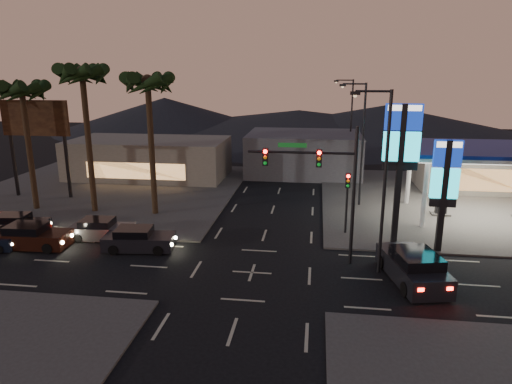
# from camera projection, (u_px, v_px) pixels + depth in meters

# --- Properties ---
(ground) EXTENTS (140.00, 140.00, 0.00)m
(ground) POSITION_uv_depth(u_px,v_px,m) (252.00, 273.00, 25.45)
(ground) COLOR black
(ground) RESTS_ON ground
(corner_lot_ne) EXTENTS (24.00, 24.00, 0.12)m
(corner_lot_ne) POSITION_uv_depth(u_px,v_px,m) (465.00, 203.00, 38.69)
(corner_lot_ne) COLOR #47443F
(corner_lot_ne) RESTS_ON ground
(corner_lot_nw) EXTENTS (24.00, 24.00, 0.12)m
(corner_lot_nw) POSITION_uv_depth(u_px,v_px,m) (108.00, 190.00, 42.81)
(corner_lot_nw) COLOR #47443F
(corner_lot_nw) RESTS_ON ground
(gas_station) EXTENTS (12.20, 8.20, 5.47)m
(gas_station) POSITION_uv_depth(u_px,v_px,m) (490.00, 152.00, 33.57)
(gas_station) COLOR silver
(gas_station) RESTS_ON ground
(convenience_store) EXTENTS (10.00, 6.00, 4.00)m
(convenience_store) POSITION_uv_depth(u_px,v_px,m) (473.00, 169.00, 42.72)
(convenience_store) COLOR #726B5B
(convenience_store) RESTS_ON ground
(pylon_sign_tall) EXTENTS (2.20, 0.35, 9.00)m
(pylon_sign_tall) POSITION_uv_depth(u_px,v_px,m) (401.00, 147.00, 27.97)
(pylon_sign_tall) COLOR black
(pylon_sign_tall) RESTS_ON ground
(pylon_sign_short) EXTENTS (1.60, 0.35, 7.00)m
(pylon_sign_short) POSITION_uv_depth(u_px,v_px,m) (445.00, 179.00, 27.14)
(pylon_sign_short) COLOR black
(pylon_sign_short) RESTS_ON ground
(traffic_signal_mast) EXTENTS (6.10, 0.39, 8.00)m
(traffic_signal_mast) POSITION_uv_depth(u_px,v_px,m) (323.00, 175.00, 25.52)
(traffic_signal_mast) COLOR black
(traffic_signal_mast) RESTS_ON ground
(pedestal_signal) EXTENTS (0.32, 0.39, 4.30)m
(pedestal_signal) POSITION_uv_depth(u_px,v_px,m) (347.00, 193.00, 30.67)
(pedestal_signal) COLOR black
(pedestal_signal) RESTS_ON ground
(streetlight_near) EXTENTS (2.14, 0.25, 10.00)m
(streetlight_near) POSITION_uv_depth(u_px,v_px,m) (382.00, 172.00, 24.05)
(streetlight_near) COLOR black
(streetlight_near) RESTS_ON ground
(streetlight_mid) EXTENTS (2.14, 0.25, 10.00)m
(streetlight_mid) POSITION_uv_depth(u_px,v_px,m) (360.00, 138.00, 36.50)
(streetlight_mid) COLOR black
(streetlight_mid) RESTS_ON ground
(streetlight_far) EXTENTS (2.14, 0.25, 10.00)m
(streetlight_far) POSITION_uv_depth(u_px,v_px,m) (349.00, 119.00, 49.91)
(streetlight_far) COLOR black
(streetlight_far) RESTS_ON ground
(palm_a) EXTENTS (4.41, 4.41, 10.86)m
(palm_a) POSITION_uv_depth(u_px,v_px,m) (148.00, 92.00, 33.26)
(palm_a) COLOR black
(palm_a) RESTS_ON ground
(palm_b) EXTENTS (4.41, 4.41, 11.46)m
(palm_b) POSITION_uv_depth(u_px,v_px,m) (83.00, 84.00, 33.77)
(palm_b) COLOR black
(palm_b) RESTS_ON ground
(palm_c) EXTENTS (4.41, 4.41, 10.26)m
(palm_c) POSITION_uv_depth(u_px,v_px,m) (23.00, 98.00, 34.69)
(palm_c) COLOR black
(palm_c) RESTS_ON ground
(billboard) EXTENTS (6.00, 0.30, 8.50)m
(billboard) POSITION_uv_depth(u_px,v_px,m) (36.00, 126.00, 38.89)
(billboard) COLOR black
(billboard) RESTS_ON ground
(building_far_west) EXTENTS (16.00, 8.00, 4.00)m
(building_far_west) POSITION_uv_depth(u_px,v_px,m) (150.00, 158.00, 47.79)
(building_far_west) COLOR #726B5B
(building_far_west) RESTS_ON ground
(building_far_mid) EXTENTS (12.00, 9.00, 4.40)m
(building_far_mid) POSITION_uv_depth(u_px,v_px,m) (304.00, 153.00, 49.52)
(building_far_mid) COLOR #4C4C51
(building_far_mid) RESTS_ON ground
(hill_left) EXTENTS (40.00, 40.00, 6.00)m
(hill_left) POSITION_uv_depth(u_px,v_px,m) (165.00, 114.00, 85.33)
(hill_left) COLOR black
(hill_left) RESTS_ON ground
(hill_right) EXTENTS (50.00, 50.00, 5.00)m
(hill_right) POSITION_uv_depth(u_px,v_px,m) (384.00, 120.00, 80.32)
(hill_right) COLOR black
(hill_right) RESTS_ON ground
(hill_center) EXTENTS (60.00, 60.00, 4.00)m
(hill_center) POSITION_uv_depth(u_px,v_px,m) (299.00, 121.00, 82.38)
(hill_center) COLOR black
(hill_center) RESTS_ON ground
(car_lane_a_front) EXTENTS (4.57, 2.24, 1.45)m
(car_lane_a_front) POSITION_uv_depth(u_px,v_px,m) (138.00, 240.00, 28.51)
(car_lane_a_front) COLOR black
(car_lane_a_front) RESTS_ON ground
(car_lane_a_mid) EXTENTS (4.78, 2.16, 1.53)m
(car_lane_a_mid) POSITION_uv_depth(u_px,v_px,m) (31.00, 237.00, 28.91)
(car_lane_a_mid) COLOR black
(car_lane_a_mid) RESTS_ON ground
(car_lane_b_front) EXTENTS (4.33, 2.02, 1.38)m
(car_lane_b_front) POSITION_uv_depth(u_px,v_px,m) (101.00, 230.00, 30.40)
(car_lane_b_front) COLOR #545457
(car_lane_b_front) RESTS_ON ground
(car_lane_b_mid) EXTENTS (4.29, 2.11, 1.36)m
(car_lane_b_mid) POSITION_uv_depth(u_px,v_px,m) (17.00, 225.00, 31.45)
(car_lane_b_mid) COLOR black
(car_lane_b_mid) RESTS_ON ground
(suv_station) EXTENTS (3.28, 5.60, 1.76)m
(suv_station) POSITION_uv_depth(u_px,v_px,m) (413.00, 267.00, 24.17)
(suv_station) COLOR black
(suv_station) RESTS_ON ground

